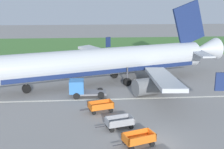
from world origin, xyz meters
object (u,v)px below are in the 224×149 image
Objects in this scene: baggage_cart_fourth_in_row at (101,106)px; airplane at (111,62)px; baggage_cart_third_in_row at (119,122)px; service_truck_beside_carts at (81,88)px; baggage_cart_second_in_row at (139,139)px.

airplane is at bearing 80.03° from baggage_cart_fourth_in_row.
service_truck_beside_carts is at bearing 111.79° from baggage_cart_third_in_row.
baggage_cart_third_in_row is at bearing -91.43° from airplane.
service_truck_beside_carts is (-3.70, 9.25, 0.50)m from baggage_cart_third_in_row.
airplane reaches higher than baggage_cart_fourth_in_row.
baggage_cart_third_in_row and baggage_cart_fourth_in_row have the same top height.
service_truck_beside_carts reaches higher than baggage_cart_fourth_in_row.
baggage_cart_fourth_in_row is (-2.75, 7.64, 0.00)m from baggage_cart_second_in_row.
baggage_cart_fourth_in_row is (-1.89, -10.77, -2.45)m from airplane.
baggage_cart_third_in_row is 0.83× the size of service_truck_beside_carts.
baggage_cart_second_in_row is 3.62m from baggage_cart_third_in_row.
service_truck_beside_carts is (-2.18, 5.01, 0.50)m from baggage_cart_fourth_in_row.
airplane reaches higher than baggage_cart_second_in_row.
service_truck_beside_carts is at bearing 113.48° from baggage_cart_fourth_in_row.
baggage_cart_fourth_in_row is at bearing -66.52° from service_truck_beside_carts.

